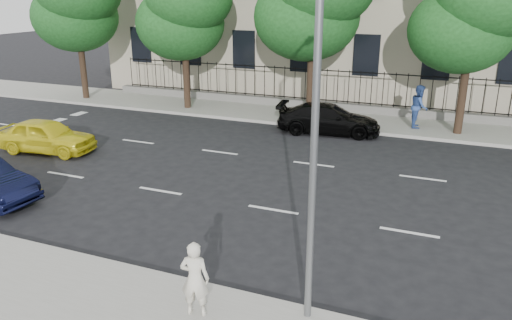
% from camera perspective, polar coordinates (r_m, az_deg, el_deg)
% --- Properties ---
extents(ground, '(120.00, 120.00, 0.00)m').
position_cam_1_polar(ground, '(13.17, -1.85, -9.90)').
color(ground, black).
rests_on(ground, ground).
extents(far_sidewalk, '(60.00, 4.00, 0.15)m').
position_cam_1_polar(far_sidewalk, '(25.75, 10.88, 4.46)').
color(far_sidewalk, gray).
rests_on(far_sidewalk, ground).
extents(lane_markings, '(49.60, 4.62, 0.01)m').
position_cam_1_polar(lane_markings, '(17.20, 4.56, -2.78)').
color(lane_markings, silver).
rests_on(lane_markings, ground).
extents(iron_fence, '(30.00, 0.50, 2.20)m').
position_cam_1_polar(iron_fence, '(27.25, 11.68, 6.44)').
color(iron_fence, slate).
rests_on(iron_fence, far_sidewalk).
extents(street_light, '(0.25, 3.32, 8.05)m').
position_cam_1_polar(street_light, '(9.12, 7.93, 11.21)').
color(street_light, slate).
rests_on(street_light, near_sidewalk).
extents(tree_b, '(5.53, 5.12, 8.97)m').
position_cam_1_polar(tree_b, '(27.54, -8.11, 17.67)').
color(tree_b, '#382619').
rests_on(tree_b, far_sidewalk).
extents(tree_d, '(5.34, 4.94, 8.84)m').
position_cam_1_polar(tree_d, '(23.90, 23.83, 16.16)').
color(tree_d, '#382619').
rests_on(tree_d, far_sidewalk).
extents(yellow_taxi, '(4.20, 2.08, 1.38)m').
position_cam_1_polar(yellow_taxi, '(22.11, -22.84, 2.57)').
color(yellow_taxi, yellow).
rests_on(yellow_taxi, ground).
extents(black_sedan, '(4.91, 2.48, 1.37)m').
position_cam_1_polar(black_sedan, '(23.36, 8.30, 4.67)').
color(black_sedan, black).
rests_on(black_sedan, ground).
extents(woman_near, '(0.66, 0.51, 1.60)m').
position_cam_1_polar(woman_near, '(10.15, -6.99, -13.32)').
color(woman_near, silver).
rests_on(woman_near, near_sidewalk).
extents(pedestrian_far, '(0.84, 1.04, 2.01)m').
position_cam_1_polar(pedestrian_far, '(24.72, 18.15, 5.84)').
color(pedestrian_far, '#314E91').
rests_on(pedestrian_far, far_sidewalk).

